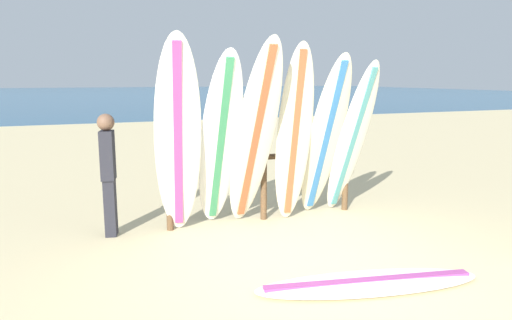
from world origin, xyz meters
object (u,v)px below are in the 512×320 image
at_px(surfboard_leaning_far_left, 178,140).
at_px(surfboard_leaning_center_right, 325,139).
at_px(small_boat_offshore, 234,99).
at_px(surfboard_leaning_center_left, 255,137).
at_px(surfboard_rack, 264,173).
at_px(surfboard_leaning_center, 294,136).
at_px(surfboard_leaning_left, 220,144).
at_px(surfboard_leaning_right, 352,140).
at_px(surfboard_lying_on_sand, 369,283).
at_px(beachgoer_standing, 108,170).

bearing_deg(surfboard_leaning_far_left, surfboard_leaning_center_right, 1.95).
relative_size(surfboard_leaning_far_left, small_boat_offshore, 0.81).
relative_size(surfboard_leaning_far_left, surfboard_leaning_center_left, 1.01).
distance_m(surfboard_rack, surfboard_leaning_far_left, 1.46).
relative_size(surfboard_leaning_far_left, surfboard_leaning_center, 1.02).
height_order(surfboard_leaning_left, surfboard_leaning_right, surfboard_leaning_left).
distance_m(surfboard_leaning_center_right, small_boat_offshore, 32.22).
relative_size(surfboard_leaning_center_left, surfboard_leaning_center_right, 1.07).
bearing_deg(surfboard_lying_on_sand, surfboard_leaning_left, 113.07).
bearing_deg(surfboard_leaning_right, surfboard_lying_on_sand, -117.74).
bearing_deg(surfboard_rack, surfboard_lying_on_sand, -86.93).
bearing_deg(surfboard_leaning_left, surfboard_leaning_far_left, -175.17).
relative_size(surfboard_leaning_left, small_boat_offshore, 0.76).
bearing_deg(surfboard_leaning_center_left, surfboard_rack, 54.78).
bearing_deg(surfboard_lying_on_sand, surfboard_leaning_far_left, 125.29).
distance_m(surfboard_leaning_center_left, surfboard_leaning_right, 1.52).
bearing_deg(surfboard_leaning_far_left, surfboard_leaning_right, 1.59).
xyz_separation_m(surfboard_leaning_far_left, surfboard_leaning_left, (0.54, 0.05, -0.08)).
bearing_deg(surfboard_leaning_center_left, surfboard_leaning_far_left, 178.28).
bearing_deg(surfboard_lying_on_sand, beachgoer_standing, 131.91).
height_order(surfboard_leaning_left, surfboard_leaning_center, surfboard_leaning_center).
distance_m(surfboard_leaning_far_left, surfboard_leaning_left, 0.55).
height_order(surfboard_leaning_center_left, surfboard_leaning_right, surfboard_leaning_center_left).
xyz_separation_m(surfboard_leaning_center_left, surfboard_leaning_right, (1.51, 0.10, -0.13)).
bearing_deg(surfboard_leaning_far_left, surfboard_leaning_center, 1.77).
xyz_separation_m(surfboard_lying_on_sand, beachgoer_standing, (-2.20, 2.45, 0.82)).
xyz_separation_m(surfboard_rack, small_boat_offshore, (9.83, 30.58, -0.42)).
bearing_deg(small_boat_offshore, surfboard_leaning_far_left, -109.73).
distance_m(surfboard_leaning_left, surfboard_lying_on_sand, 2.49).
bearing_deg(beachgoer_standing, surfboard_rack, -1.83).
height_order(surfboard_leaning_center_left, beachgoer_standing, surfboard_leaning_center_left).
bearing_deg(surfboard_leaning_center_right, small_boat_offshore, 73.68).
relative_size(beachgoer_standing, small_boat_offshore, 0.50).
bearing_deg(surfboard_leaning_center, surfboard_leaning_center_right, 2.51).
distance_m(surfboard_leaning_center_left, beachgoer_standing, 1.88).
height_order(surfboard_leaning_right, surfboard_lying_on_sand, surfboard_leaning_right).
bearing_deg(surfboard_rack, surfboard_leaning_left, -154.68).
bearing_deg(beachgoer_standing, surfboard_leaning_left, -17.32).
height_order(surfboard_leaning_center_left, small_boat_offshore, surfboard_leaning_center_left).
relative_size(surfboard_rack, surfboard_leaning_center_right, 1.20).
relative_size(surfboard_leaning_left, beachgoer_standing, 1.50).
bearing_deg(surfboard_lying_on_sand, small_boat_offshore, 73.60).
height_order(surfboard_leaning_right, beachgoer_standing, surfboard_leaning_right).
distance_m(surfboard_rack, beachgoer_standing, 2.08).
bearing_deg(surfboard_leaning_center_right, surfboard_leaning_center_left, -174.74).
distance_m(surfboard_leaning_center, surfboard_leaning_right, 0.92).
bearing_deg(surfboard_leaning_center_left, surfboard_leaning_right, 3.74).
bearing_deg(surfboard_rack, surfboard_leaning_center, -49.46).
xyz_separation_m(surfboard_leaning_far_left, surfboard_leaning_right, (2.49, 0.07, -0.14)).
xyz_separation_m(surfboard_leaning_right, small_boat_offshore, (8.62, 30.91, -0.86)).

